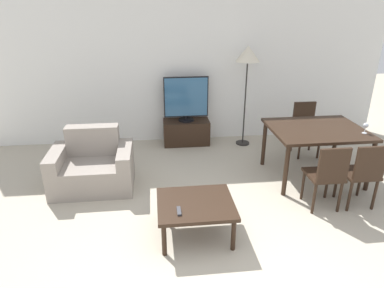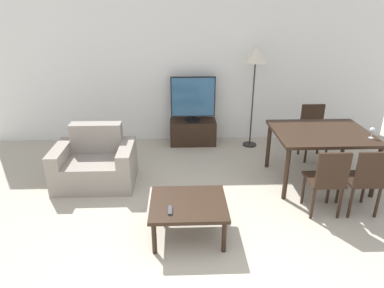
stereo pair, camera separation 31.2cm
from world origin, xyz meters
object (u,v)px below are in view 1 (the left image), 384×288
tv (186,99)px  dining_chair_near (327,174)px  wine_glass_left (366,126)px  armchair (93,167)px  dining_table (316,134)px  floor_lamp (248,58)px  coffee_table (196,206)px  dining_chair_far (305,126)px  tv_stand (186,132)px  remote_primary (179,211)px  dining_chair_near_right (362,172)px

tv → dining_chair_near: (1.46, -2.28, -0.34)m
wine_glass_left → armchair: bearing=174.7°
dining_table → floor_lamp: 1.72m
tv → dining_table: size_ratio=0.61×
coffee_table → dining_chair_far: dining_chair_far is taller
tv_stand → dining_chair_near: (1.46, -2.28, 0.27)m
dining_chair_near → floor_lamp: size_ratio=0.50×
coffee_table → wine_glass_left: size_ratio=5.59×
armchair → floor_lamp: 3.00m
armchair → dining_chair_far: 3.42m
coffee_table → dining_table: (1.84, 1.15, 0.31)m
tv_stand → coffee_table: 2.62m
dining_table → coffee_table: bearing=-148.0°
dining_chair_far → remote_primary: size_ratio=5.72×
tv → floor_lamp: bearing=-7.2°
dining_chair_near → coffee_table: bearing=-168.7°
armchair → coffee_table: armchair is taller
tv → floor_lamp: floor_lamp is taller
tv → floor_lamp: 1.23m
floor_lamp → remote_primary: (-1.35, -2.63, -1.11)m
dining_table → wine_glass_left: size_ratio=8.77×
tv_stand → dining_chair_near: 2.73m
tv → tv_stand: bearing=90.0°
dining_chair_near_right → wine_glass_left: bearing=61.1°
armchair → floor_lamp: bearing=27.3°
tv → dining_table: (1.69, -1.45, -0.16)m
dining_table → remote_primary: 2.43m
floor_lamp → remote_primary: bearing=-117.2°
dining_chair_near → wine_glass_left: wine_glass_left is taller
tv_stand → floor_lamp: floor_lamp is taller
dining_table → wine_glass_left: bearing=-26.1°
dining_chair_near_right → tv: bearing=130.0°
dining_chair_near_right → tv_stand: bearing=129.9°
tv_stand → remote_primary: bearing=-97.1°
dining_chair_near → dining_chair_near_right: (0.45, 0.00, 0.00)m
armchair → dining_chair_far: bearing=12.8°
dining_chair_near_right → dining_chair_far: bearing=90.0°
coffee_table → dining_chair_near: size_ratio=0.95×
armchair → remote_primary: bearing=-52.1°
dining_chair_near → floor_lamp: floor_lamp is taller
armchair → tv: bearing=44.2°
armchair → tv_stand: bearing=44.3°
armchair → dining_table: armchair is taller
tv → dining_chair_near: bearing=-57.3°
armchair → dining_chair_far: size_ratio=1.25×
armchair → tv_stand: armchair is taller
dining_chair_near_right → dining_table: bearing=105.2°
tv_stand → coffee_table: bearing=-93.4°
tv_stand → remote_primary: (-0.34, -2.76, 0.20)m
tv_stand → dining_table: dining_table is taller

